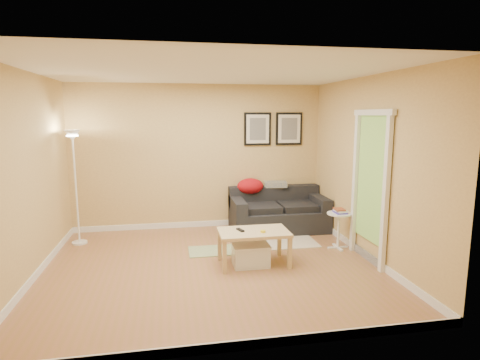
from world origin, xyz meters
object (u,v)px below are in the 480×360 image
Objects in this scene: storage_bin at (251,255)px; side_table at (338,231)px; book_stack at (340,211)px; coffee_table at (254,247)px; floor_lamp at (76,191)px; sofa at (279,210)px.

side_table reaches higher than storage_bin.
storage_bin is 1.63m from book_stack.
coffee_table is 2.99m from floor_lamp.
floor_lamp is at bearing 151.14° from book_stack.
coffee_table is at bearing -28.00° from floor_lamp.
book_stack is (1.50, 0.46, 0.45)m from storage_bin.
side_table is at bearing -60.51° from sofa.
book_stack is (1.45, 0.41, 0.36)m from coffee_table.
coffee_table is (-0.79, -1.54, -0.13)m from sofa.
side_table is (1.43, 0.41, 0.04)m from coffee_table.
storage_bin is (-0.05, -0.04, -0.09)m from coffee_table.
sofa is at bearing 119.49° from side_table.
book_stack is at bearing -4.33° from coffee_table.
floor_lamp reaches higher than storage_bin.
floor_lamp is (-2.59, 1.37, 0.63)m from coffee_table.
book_stack is at bearing -13.40° from floor_lamp.
floor_lamp is at bearing 166.52° from side_table.
storage_bin is 0.89× the size of side_table.
coffee_table reaches higher than storage_bin.
storage_bin is 2.30× the size of book_stack.
sofa is 7.80× the size of book_stack.
sofa is 1.77× the size of coffee_table.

